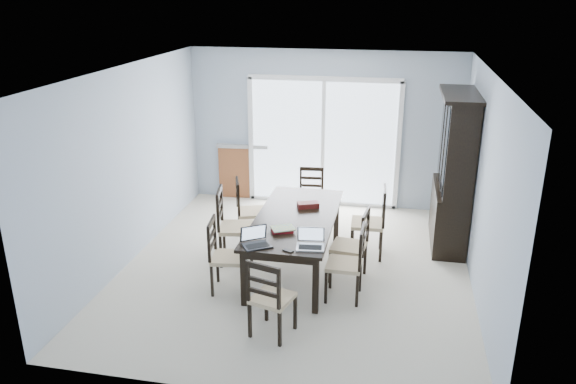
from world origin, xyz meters
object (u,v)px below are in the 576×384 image
Objects in this scene: chair_left_far at (245,204)px; cell_phone at (288,251)px; dining_table at (296,222)px; chair_left_near at (221,248)px; game_box at (308,205)px; china_hutch at (454,173)px; chair_right_near at (352,255)px; chair_right_mid at (356,238)px; chair_left_mid at (229,218)px; chair_end_far at (311,190)px; chair_right_far at (375,214)px; hot_tub at (276,159)px; laptop_silver at (310,244)px; chair_end_near at (268,291)px; laptop_dark at (257,242)px.

chair_left_far is 8.95× the size of cell_phone.
dining_table is 1.06m from chair_left_near.
game_box is (0.00, 1.35, 0.03)m from cell_phone.
chair_right_near is (-1.24, -1.85, -0.50)m from china_hutch.
dining_table is at bearing 87.80° from chair_right_mid.
chair_end_far is at bearing 140.22° from chair_left_mid.
chair_left_near reaches higher than chair_end_far.
dining_table is 1.91× the size of chair_right_far.
hot_tub is at bearing -65.54° from chair_end_far.
laptop_silver is (1.12, -0.18, 0.24)m from chair_left_near.
chair_left_mid is 1.03× the size of chair_right_far.
hot_tub is at bearing 163.24° from chair_left_far.
laptop_silver is (0.32, 0.70, 0.24)m from chair_end_near.
chair_left_far is 0.94× the size of chair_right_far.
laptop_dark is at bearing -136.17° from china_hutch.
chair_right_near reaches higher than chair_end_near.
chair_end_far is at bearing 118.52° from cell_phone.
chair_left_far is 2.14m from chair_right_near.
chair_left_near is 2.21m from chair_right_far.
chair_end_far is (0.82, 0.90, -0.04)m from chair_left_far.
chair_right_mid is at bearing -34.79° from game_box.
dining_table is 2.41m from china_hutch.
chair_left_near is at bearing -15.85° from chair_left_far.
chair_left_near reaches higher than chair_end_near.
chair_right_near is at bearing -14.37° from laptop_dark.
chair_right_far is at bearing 86.47° from cell_phone.
chair_left_mid is (-0.92, 0.07, -0.04)m from dining_table.
chair_right_far is 1.09× the size of chair_end_near.
china_hutch is at bearing -34.66° from chair_right_mid.
chair_left_mid is at bearing -177.56° from chair_left_near.
hot_tub is (-1.33, 4.18, -0.32)m from laptop_silver.
chair_right_far is 4.11× the size of game_box.
cell_phone is at bearing -84.29° from dining_table.
chair_end_far is 2.64× the size of laptop_dark.
cell_phone is 1.35m from game_box.
hot_tub reaches higher than laptop_silver.
chair_left_mid is (-0.13, 0.77, 0.07)m from chair_left_near.
dining_table is 0.38m from game_box.
dining_table is 1.84× the size of chair_left_mid.
chair_left_far is 1.87m from chair_right_far.
chair_right_mid is 3.87m from hot_tub.
chair_end_near is 4.98m from hot_tub.
chair_right_near is 2.40m from chair_end_far.
china_hutch is at bearing 31.71° from dining_table.
chair_right_mid reaches higher than chair_left_near.
chair_left_near is 1.19m from chair_end_near.
china_hutch is 3.51m from chair_end_near.
chair_end_far reaches higher than hot_tub.
chair_right_near is 1.14m from laptop_dark.
chair_left_near reaches higher than laptop_dark.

